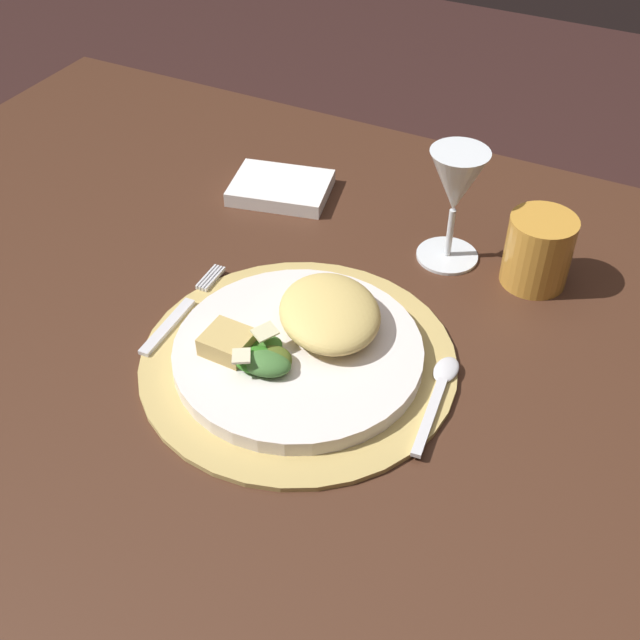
{
  "coord_description": "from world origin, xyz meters",
  "views": [
    {
      "loc": [
        0.27,
        -0.55,
        1.32
      ],
      "look_at": [
        -0.01,
        0.02,
        0.75
      ],
      "focal_mm": 44.81,
      "sensor_mm": 36.0,
      "label": 1
    }
  ],
  "objects_px": {
    "dining_table": "(322,430)",
    "wine_glass": "(456,187)",
    "amber_tumbler": "(538,251)",
    "spoon": "(440,388)",
    "napkin": "(281,188)",
    "fork": "(180,312)",
    "dinner_plate": "(298,353)"
  },
  "relations": [
    {
      "from": "dining_table",
      "to": "wine_glass",
      "type": "xyz_separation_m",
      "value": [
        0.06,
        0.22,
        0.23
      ]
    },
    {
      "from": "wine_glass",
      "to": "amber_tumbler",
      "type": "distance_m",
      "value": 0.12
    },
    {
      "from": "spoon",
      "to": "napkin",
      "type": "relative_size",
      "value": 1.08
    },
    {
      "from": "fork",
      "to": "amber_tumbler",
      "type": "xyz_separation_m",
      "value": [
        0.33,
        0.24,
        0.03
      ]
    },
    {
      "from": "wine_glass",
      "to": "napkin",
      "type": "bearing_deg",
      "value": 172.63
    },
    {
      "from": "spoon",
      "to": "amber_tumbler",
      "type": "relative_size",
      "value": 1.62
    },
    {
      "from": "dining_table",
      "to": "spoon",
      "type": "bearing_deg",
      "value": -0.4
    },
    {
      "from": "dining_table",
      "to": "wine_glass",
      "type": "relative_size",
      "value": 9.92
    },
    {
      "from": "spoon",
      "to": "napkin",
      "type": "xyz_separation_m",
      "value": [
        -0.32,
        0.25,
        0.0
      ]
    },
    {
      "from": "dinner_plate",
      "to": "fork",
      "type": "relative_size",
      "value": 1.59
    },
    {
      "from": "dinner_plate",
      "to": "wine_glass",
      "type": "bearing_deg",
      "value": 72.82
    },
    {
      "from": "spoon",
      "to": "wine_glass",
      "type": "bearing_deg",
      "value": 108.13
    },
    {
      "from": "amber_tumbler",
      "to": "spoon",
      "type": "bearing_deg",
      "value": -98.49
    },
    {
      "from": "dining_table",
      "to": "napkin",
      "type": "bearing_deg",
      "value": 126.97
    },
    {
      "from": "dinner_plate",
      "to": "wine_glass",
      "type": "height_order",
      "value": "wine_glass"
    },
    {
      "from": "spoon",
      "to": "dinner_plate",
      "type": "bearing_deg",
      "value": -170.45
    },
    {
      "from": "fork",
      "to": "spoon",
      "type": "xyz_separation_m",
      "value": [
        0.3,
        0.02,
        0.0
      ]
    },
    {
      "from": "fork",
      "to": "spoon",
      "type": "height_order",
      "value": "spoon"
    },
    {
      "from": "dinner_plate",
      "to": "wine_glass",
      "type": "xyz_separation_m",
      "value": [
        0.08,
        0.24,
        0.08
      ]
    },
    {
      "from": "napkin",
      "to": "amber_tumbler",
      "type": "bearing_deg",
      "value": -4.79
    },
    {
      "from": "amber_tumbler",
      "to": "fork",
      "type": "bearing_deg",
      "value": -143.6
    },
    {
      "from": "dining_table",
      "to": "napkin",
      "type": "xyz_separation_m",
      "value": [
        -0.19,
        0.25,
        0.14
      ]
    },
    {
      "from": "dinner_plate",
      "to": "spoon",
      "type": "relative_size",
      "value": 1.87
    },
    {
      "from": "spoon",
      "to": "wine_glass",
      "type": "relative_size",
      "value": 0.96
    },
    {
      "from": "dinner_plate",
      "to": "napkin",
      "type": "relative_size",
      "value": 2.02
    },
    {
      "from": "dinner_plate",
      "to": "napkin",
      "type": "distance_m",
      "value": 0.33
    },
    {
      "from": "dining_table",
      "to": "napkin",
      "type": "relative_size",
      "value": 11.15
    },
    {
      "from": "napkin",
      "to": "wine_glass",
      "type": "distance_m",
      "value": 0.27
    },
    {
      "from": "dining_table",
      "to": "wine_glass",
      "type": "bearing_deg",
      "value": 74.47
    },
    {
      "from": "fork",
      "to": "spoon",
      "type": "bearing_deg",
      "value": 4.21
    },
    {
      "from": "amber_tumbler",
      "to": "dinner_plate",
      "type": "bearing_deg",
      "value": -126.18
    },
    {
      "from": "dinner_plate",
      "to": "dining_table",
      "type": "bearing_deg",
      "value": 60.11
    }
  ]
}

